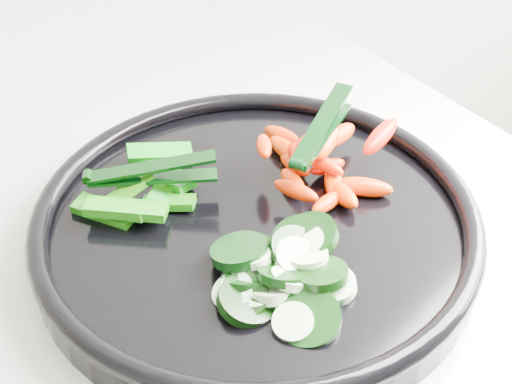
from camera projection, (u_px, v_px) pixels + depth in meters
veggie_tray at (256, 224)px, 0.60m from camera, size 0.44×0.44×0.04m
cucumber_pile at (280, 274)px, 0.53m from camera, size 0.13×0.14×0.04m
carrot_pile at (320, 160)px, 0.63m from camera, size 0.14×0.15×0.05m
pepper_pile at (142, 195)px, 0.61m from camera, size 0.13×0.10×0.03m
tong_carrot at (320, 131)px, 0.61m from camera, size 0.11×0.07×0.02m
tong_pepper at (148, 173)px, 0.60m from camera, size 0.11×0.07×0.02m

